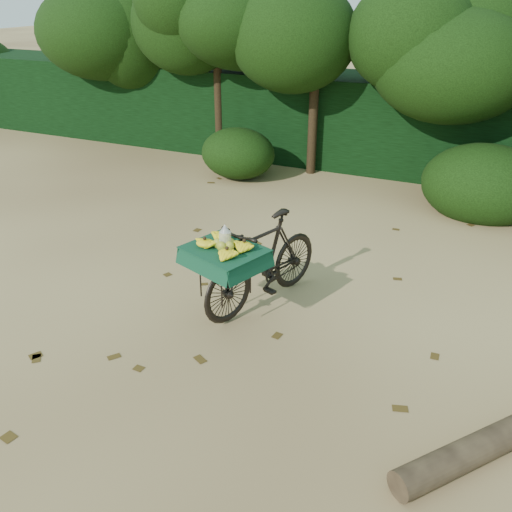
% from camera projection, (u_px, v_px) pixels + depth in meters
% --- Properties ---
extents(ground, '(80.00, 80.00, 0.00)m').
position_uv_depth(ground, '(309.00, 322.00, 6.18)').
color(ground, tan).
rests_on(ground, ground).
extents(vendor_bicycle, '(1.25, 1.97, 1.12)m').
position_uv_depth(vendor_bicycle, '(262.00, 261.00, 6.30)').
color(vendor_bicycle, black).
rests_on(vendor_bicycle, ground).
extents(hedge_backdrop, '(26.00, 1.80, 1.80)m').
position_uv_depth(hedge_backdrop, '(415.00, 126.00, 10.90)').
color(hedge_backdrop, black).
rests_on(hedge_backdrop, ground).
extents(tree_row, '(14.50, 2.00, 4.00)m').
position_uv_depth(tree_row, '(379.00, 72.00, 10.00)').
color(tree_row, black).
rests_on(tree_row, ground).
extents(bush_clumps, '(8.80, 1.70, 0.90)m').
position_uv_depth(bush_clumps, '(421.00, 180.00, 9.29)').
color(bush_clumps, black).
rests_on(bush_clumps, ground).
extents(leaf_litter, '(7.00, 7.30, 0.01)m').
position_uv_depth(leaf_litter, '(327.00, 295.00, 6.71)').
color(leaf_litter, '#433212').
rests_on(leaf_litter, ground).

